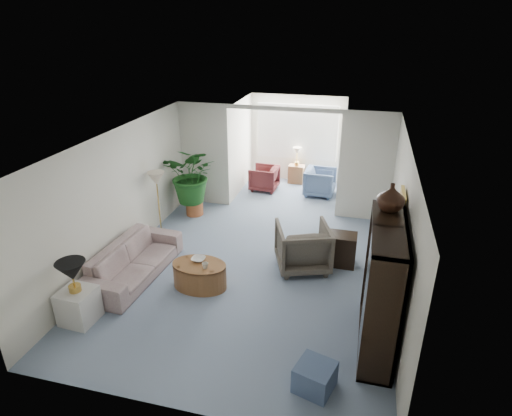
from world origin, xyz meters
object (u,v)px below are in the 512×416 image
(wingback_chair, at_px, (303,247))
(plant_pot, at_px, (195,208))
(table_lamp, at_px, (71,271))
(sunroom_table, at_px, (296,174))
(sofa, at_px, (134,261))
(entertainment_cabinet, at_px, (382,287))
(framed_picture, at_px, (403,207))
(cabinet_urn, at_px, (391,197))
(coffee_cup, at_px, (205,266))
(ottoman, at_px, (315,377))
(sunroom_chair_maroon, at_px, (264,178))
(end_table, at_px, (79,306))
(coffee_table, at_px, (200,275))
(coffee_bowl, at_px, (198,259))
(sunroom_chair_blue, at_px, (320,182))
(floor_lamp, at_px, (156,179))
(side_table_dark, at_px, (342,249))

(wingback_chair, height_order, plant_pot, wingback_chair)
(table_lamp, relative_size, sunroom_table, 0.86)
(sofa, distance_m, entertainment_cabinet, 4.32)
(framed_picture, height_order, cabinet_urn, cabinet_urn)
(sunroom_table, bearing_deg, entertainment_cabinet, -70.53)
(coffee_cup, distance_m, ottoman, 2.67)
(entertainment_cabinet, bearing_deg, sofa, 170.38)
(wingback_chair, distance_m, plant_pot, 3.31)
(framed_picture, bearing_deg, sunroom_chair_maroon, 126.16)
(end_table, height_order, cabinet_urn, cabinet_urn)
(wingback_chair, bearing_deg, sunroom_table, -98.81)
(coffee_table, relative_size, ottoman, 2.10)
(entertainment_cabinet, bearing_deg, coffee_table, 166.86)
(entertainment_cabinet, relative_size, sunroom_chair_maroon, 2.61)
(coffee_cup, xyz_separation_m, sunroom_chair_maroon, (-0.13, 4.83, -0.17))
(coffee_table, bearing_deg, coffee_cup, -33.69)
(coffee_table, xyz_separation_m, coffee_cup, (0.15, -0.10, 0.28))
(coffee_bowl, bearing_deg, cabinet_urn, -5.50)
(wingback_chair, bearing_deg, ottoman, 82.16)
(framed_picture, xyz_separation_m, sunroom_table, (-2.41, 5.07, -1.44))
(sunroom_chair_blue, bearing_deg, wingback_chair, -175.58)
(coffee_cup, bearing_deg, sunroom_chair_maroon, 91.51)
(sofa, xyz_separation_m, floor_lamp, (-0.30, 1.68, 0.93))
(end_table, relative_size, side_table_dark, 0.88)
(wingback_chair, relative_size, side_table_dark, 1.54)
(sofa, xyz_separation_m, ottoman, (3.48, -1.78, -0.14))
(coffee_cup, distance_m, sunroom_chair_maroon, 4.83)
(framed_picture, height_order, table_lamp, framed_picture)
(sunroom_table, bearing_deg, coffee_table, -98.03)
(table_lamp, relative_size, sunroom_chair_maroon, 0.61)
(side_table_dark, relative_size, sunroom_chair_blue, 0.80)
(end_table, relative_size, entertainment_cabinet, 0.29)
(wingback_chair, distance_m, sunroom_table, 4.50)
(coffee_bowl, bearing_deg, floor_lamp, 133.20)
(ottoman, relative_size, sunroom_chair_maroon, 0.63)
(floor_lamp, xyz_separation_m, sunroom_chair_maroon, (1.58, 3.02, -0.92))
(end_table, height_order, coffee_bowl, end_table)
(table_lamp, height_order, cabinet_urn, cabinet_urn)
(end_table, bearing_deg, coffee_cup, 37.31)
(framed_picture, bearing_deg, wingback_chair, 157.00)
(floor_lamp, bearing_deg, sunroom_chair_maroon, 62.34)
(end_table, distance_m, coffee_table, 1.97)
(sofa, height_order, entertainment_cabinet, entertainment_cabinet)
(sofa, distance_m, end_table, 1.37)
(floor_lamp, distance_m, wingback_chair, 3.35)
(cabinet_urn, bearing_deg, framed_picture, 68.80)
(sofa, height_order, coffee_table, sofa)
(wingback_chair, distance_m, ottoman, 2.90)
(entertainment_cabinet, height_order, sunroom_chair_maroon, entertainment_cabinet)
(plant_pot, relative_size, sunroom_chair_maroon, 0.56)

